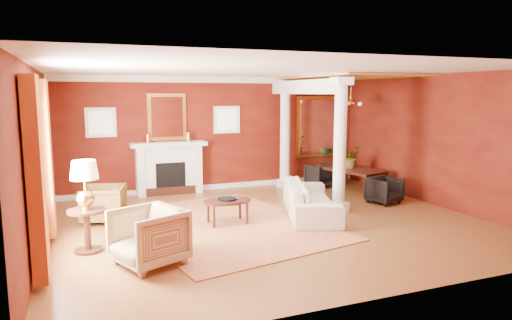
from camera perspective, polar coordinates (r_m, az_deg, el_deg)
name	(u,v)px	position (r m, az deg, el deg)	size (l,w,h in m)	color
ground	(270,223)	(8.86, 1.77, -7.87)	(8.00, 8.00, 0.00)	brown
room_shell	(271,118)	(8.53, 1.83, 5.27)	(8.04, 7.04, 2.92)	#631F0D
fireplace	(169,168)	(11.48, -10.78, -0.99)	(1.85, 0.42, 1.29)	white
overmantel_mirror	(167,117)	(11.48, -11.08, 5.30)	(0.95, 0.07, 1.15)	gold
flank_window_left	(101,122)	(11.32, -18.83, 4.47)	(0.70, 0.07, 0.70)	white
flank_window_right	(227,120)	(11.87, -3.67, 5.05)	(0.70, 0.07, 0.70)	white
left_window	(40,166)	(7.32, -25.38, -0.70)	(0.21, 2.55, 2.60)	white
column_front	(340,144)	(9.63, 10.45, 1.95)	(0.36, 0.36, 2.80)	white
column_back	(285,134)	(11.99, 3.66, 3.30)	(0.36, 0.36, 2.80)	white
header_beam	(305,87)	(10.96, 6.17, 9.04)	(0.30, 3.20, 0.32)	white
amber_ceiling	(351,77)	(11.42, 11.75, 10.14)	(2.30, 3.40, 0.04)	gold
dining_mirror	(317,127)	(12.93, 7.65, 4.15)	(1.30, 0.07, 1.70)	gold
chandelier	(351,103)	(11.48, 11.74, 7.02)	(0.60, 0.62, 0.75)	#BB8F3A
crown_trim	(217,80)	(11.78, -4.88, 9.98)	(8.00, 0.08, 0.16)	white
base_trim	(218,186)	(12.02, -4.72, -3.29)	(8.00, 0.08, 0.12)	white
rug	(225,224)	(8.76, -3.91, -8.02)	(3.23, 4.30, 0.02)	maroon
sofa	(311,194)	(9.34, 6.86, -4.22)	(2.32, 0.68, 0.91)	beige
armchair_leopard	(103,202)	(9.31, -18.58, -5.01)	(0.77, 0.72, 0.79)	black
armchair_stripe	(148,234)	(6.84, -13.30, -9.00)	(0.89, 0.84, 0.92)	#C8B385
coffee_table	(227,202)	(8.72, -3.60, -5.27)	(0.93, 0.93, 0.47)	black
coffee_book	(228,193)	(8.75, -3.47, -4.12)	(0.17, 0.02, 0.23)	black
side_table	(85,191)	(7.55, -20.56, -3.67)	(0.58, 0.58, 1.45)	black
dining_table	(353,173)	(11.86, 11.99, -1.59)	(1.68, 0.59, 0.94)	black
dining_chair_near	(384,189)	(10.74, 15.75, -3.53)	(0.63, 0.59, 0.65)	black
dining_chair_far	(321,174)	(12.31, 8.09, -1.77)	(0.65, 0.61, 0.67)	black
green_urn	(341,170)	(12.95, 10.58, -1.28)	(0.37, 0.37, 0.89)	#143E22
potted_plant	(351,146)	(11.75, 11.77, 1.71)	(0.50, 0.56, 0.43)	#26591E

